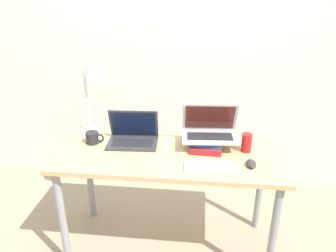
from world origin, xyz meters
TOP-DOWN VIEW (x-y plane):
  - wall_back at (0.00, 1.30)m, footprint 8.00×0.05m
  - desk at (0.00, 0.33)m, footprint 1.45×0.65m
  - laptop_left at (-0.26, 0.43)m, footprint 0.35×0.24m
  - book_stack at (0.24, 0.42)m, footprint 0.22×0.26m
  - laptop_on_books at (0.26, 0.44)m, footprint 0.37×0.25m
  - wireless_keyboard at (0.26, 0.15)m, footprint 0.32×0.14m
  - mouse at (0.51, 0.19)m, footprint 0.06×0.10m
  - mug at (-0.53, 0.39)m, footprint 0.13×0.09m
  - soda_can at (0.50, 0.39)m, footprint 0.07×0.07m
  - desk_lamp at (-0.54, 0.53)m, footprint 0.23×0.20m

SIDE VIEW (x-z plane):
  - desk at x=0.00m, z-range 0.29..1.06m
  - wireless_keyboard at x=0.26m, z-range 0.77..0.79m
  - mouse at x=0.51m, z-range 0.77..0.81m
  - book_stack at x=0.24m, z-range 0.77..0.84m
  - mug at x=-0.53m, z-range 0.77..0.85m
  - laptop_left at x=-0.26m, z-range 0.71..0.93m
  - soda_can at x=0.50m, z-range 0.77..0.90m
  - laptop_on_books at x=0.26m, z-range 0.78..1.00m
  - desk_lamp at x=-0.54m, z-range 0.92..1.50m
  - wall_back at x=0.00m, z-range 0.00..2.70m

